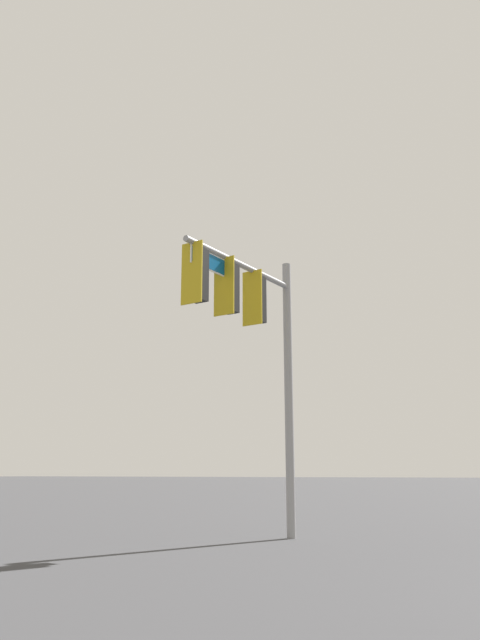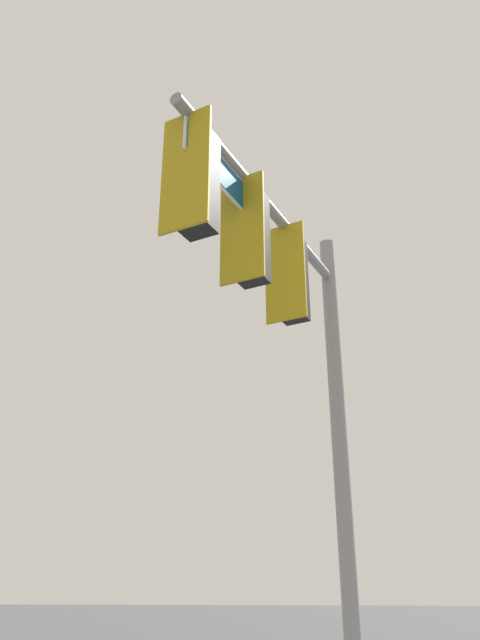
# 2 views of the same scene
# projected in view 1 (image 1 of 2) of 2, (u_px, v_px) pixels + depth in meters

# --- Properties ---
(signal_pole_near) EXTENTS (4.15, 0.99, 6.69)m
(signal_pole_near) POSITION_uv_depth(u_px,v_px,m) (251.00, 324.00, 14.22)
(signal_pole_near) COLOR gray
(signal_pole_near) RESTS_ON ground_plane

